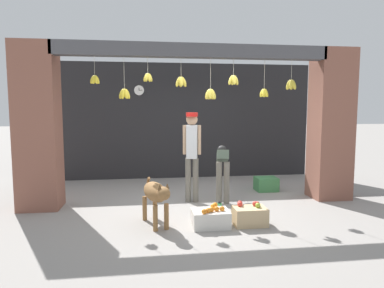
{
  "coord_description": "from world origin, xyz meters",
  "views": [
    {
      "loc": [
        -0.86,
        -5.97,
        1.77
      ],
      "look_at": [
        0.0,
        0.4,
        1.1
      ],
      "focal_mm": 32.0,
      "sensor_mm": 36.0,
      "label": 1
    }
  ],
  "objects_px": {
    "dog": "(156,194)",
    "fruit_crate_apples": "(250,216)",
    "fruit_crate_oranges": "(211,218)",
    "water_bottle": "(219,210)",
    "shopkeeper": "(192,149)",
    "worker_stooping": "(223,166)",
    "wall_clock": "(139,90)",
    "produce_box_green": "(266,184)"
  },
  "relations": [
    {
      "from": "fruit_crate_apples",
      "to": "fruit_crate_oranges",
      "type": "bearing_deg",
      "value": 179.06
    },
    {
      "from": "dog",
      "to": "shopkeeper",
      "type": "height_order",
      "value": "shopkeeper"
    },
    {
      "from": "fruit_crate_oranges",
      "to": "water_bottle",
      "type": "relative_size",
      "value": 2.07
    },
    {
      "from": "dog",
      "to": "water_bottle",
      "type": "xyz_separation_m",
      "value": [
        1.03,
        0.24,
        -0.37
      ]
    },
    {
      "from": "wall_clock",
      "to": "dog",
      "type": "bearing_deg",
      "value": -85.27
    },
    {
      "from": "shopkeeper",
      "to": "fruit_crate_apples",
      "type": "distance_m",
      "value": 1.8
    },
    {
      "from": "fruit_crate_oranges",
      "to": "fruit_crate_apples",
      "type": "bearing_deg",
      "value": -0.94
    },
    {
      "from": "produce_box_green",
      "to": "wall_clock",
      "type": "xyz_separation_m",
      "value": [
        -2.72,
        1.63,
        2.07
      ]
    },
    {
      "from": "water_bottle",
      "to": "fruit_crate_oranges",
      "type": "bearing_deg",
      "value": -119.14
    },
    {
      "from": "shopkeeper",
      "to": "water_bottle",
      "type": "bearing_deg",
      "value": 119.99
    },
    {
      "from": "shopkeeper",
      "to": "wall_clock",
      "type": "relative_size",
      "value": 6.6
    },
    {
      "from": "dog",
      "to": "produce_box_green",
      "type": "xyz_separation_m",
      "value": [
        2.43,
        1.91,
        -0.35
      ]
    },
    {
      "from": "worker_stooping",
      "to": "produce_box_green",
      "type": "bearing_deg",
      "value": 41.34
    },
    {
      "from": "water_bottle",
      "to": "wall_clock",
      "type": "relative_size",
      "value": 1.03
    },
    {
      "from": "dog",
      "to": "worker_stooping",
      "type": "bearing_deg",
      "value": 117.26
    },
    {
      "from": "shopkeeper",
      "to": "worker_stooping",
      "type": "xyz_separation_m",
      "value": [
        0.59,
        0.01,
        -0.33
      ]
    },
    {
      "from": "shopkeeper",
      "to": "worker_stooping",
      "type": "height_order",
      "value": "shopkeeper"
    },
    {
      "from": "wall_clock",
      "to": "worker_stooping",
      "type": "bearing_deg",
      "value": -54.89
    },
    {
      "from": "wall_clock",
      "to": "water_bottle",
      "type": "bearing_deg",
      "value": -68.11
    },
    {
      "from": "dog",
      "to": "fruit_crate_oranges",
      "type": "bearing_deg",
      "value": 62.78
    },
    {
      "from": "produce_box_green",
      "to": "worker_stooping",
      "type": "bearing_deg",
      "value": -149.63
    },
    {
      "from": "worker_stooping",
      "to": "produce_box_green",
      "type": "distance_m",
      "value": 1.4
    },
    {
      "from": "shopkeeper",
      "to": "fruit_crate_apples",
      "type": "relative_size",
      "value": 3.44
    },
    {
      "from": "produce_box_green",
      "to": "wall_clock",
      "type": "distance_m",
      "value": 3.78
    },
    {
      "from": "dog",
      "to": "fruit_crate_apples",
      "type": "height_order",
      "value": "dog"
    },
    {
      "from": "shopkeeper",
      "to": "fruit_crate_apples",
      "type": "bearing_deg",
      "value": 128.98
    },
    {
      "from": "dog",
      "to": "fruit_crate_apples",
      "type": "relative_size",
      "value": 2.04
    },
    {
      "from": "produce_box_green",
      "to": "wall_clock",
      "type": "relative_size",
      "value": 1.78
    },
    {
      "from": "worker_stooping",
      "to": "fruit_crate_apples",
      "type": "xyz_separation_m",
      "value": [
        0.11,
        -1.42,
        -0.53
      ]
    },
    {
      "from": "shopkeeper",
      "to": "worker_stooping",
      "type": "bearing_deg",
      "value": -166.74
    },
    {
      "from": "dog",
      "to": "water_bottle",
      "type": "distance_m",
      "value": 1.12
    },
    {
      "from": "dog",
      "to": "fruit_crate_apples",
      "type": "bearing_deg",
      "value": 66.84
    },
    {
      "from": "produce_box_green",
      "to": "water_bottle",
      "type": "relative_size",
      "value": 1.72
    },
    {
      "from": "dog",
      "to": "fruit_crate_oranges",
      "type": "relative_size",
      "value": 1.83
    },
    {
      "from": "fruit_crate_apples",
      "to": "wall_clock",
      "type": "distance_m",
      "value": 4.57
    },
    {
      "from": "shopkeeper",
      "to": "produce_box_green",
      "type": "xyz_separation_m",
      "value": [
        1.71,
        0.66,
        -0.86
      ]
    },
    {
      "from": "shopkeeper",
      "to": "fruit_crate_oranges",
      "type": "height_order",
      "value": "shopkeeper"
    },
    {
      "from": "fruit_crate_apples",
      "to": "shopkeeper",
      "type": "bearing_deg",
      "value": 116.34
    },
    {
      "from": "dog",
      "to": "produce_box_green",
      "type": "distance_m",
      "value": 3.11
    },
    {
      "from": "shopkeeper",
      "to": "produce_box_green",
      "type": "bearing_deg",
      "value": -146.25
    },
    {
      "from": "dog",
      "to": "worker_stooping",
      "type": "xyz_separation_m",
      "value": [
        1.31,
        1.26,
        0.19
      ]
    },
    {
      "from": "worker_stooping",
      "to": "wall_clock",
      "type": "height_order",
      "value": "wall_clock"
    }
  ]
}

